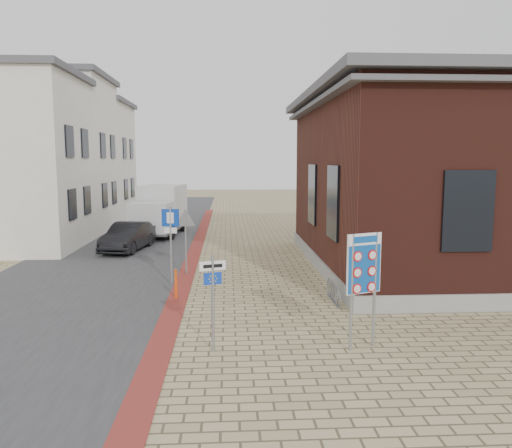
{
  "coord_description": "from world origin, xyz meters",
  "views": [
    {
      "loc": [
        -0.46,
        -12.04,
        4.15
      ],
      "look_at": [
        0.41,
        3.28,
        2.2
      ],
      "focal_mm": 35.0,
      "sensor_mm": 36.0,
      "label": 1
    }
  ],
  "objects_px": {
    "sedan": "(128,237)",
    "border_sign": "(364,266)",
    "box_truck": "(160,210)",
    "essen_sign": "(213,289)",
    "parking_sign": "(171,232)",
    "bollard": "(176,284)"
  },
  "relations": [
    {
      "from": "sedan",
      "to": "border_sign",
      "type": "bearing_deg",
      "value": -48.96
    },
    {
      "from": "box_truck",
      "to": "essen_sign",
      "type": "distance_m",
      "value": 17.84
    },
    {
      "from": "essen_sign",
      "to": "parking_sign",
      "type": "height_order",
      "value": "parking_sign"
    },
    {
      "from": "essen_sign",
      "to": "parking_sign",
      "type": "bearing_deg",
      "value": 88.33
    },
    {
      "from": "bollard",
      "to": "border_sign",
      "type": "bearing_deg",
      "value": -43.38
    },
    {
      "from": "border_sign",
      "to": "parking_sign",
      "type": "relative_size",
      "value": 0.98
    },
    {
      "from": "sedan",
      "to": "parking_sign",
      "type": "bearing_deg",
      "value": -57.61
    },
    {
      "from": "border_sign",
      "to": "box_truck",
      "type": "bearing_deg",
      "value": 89.23
    },
    {
      "from": "border_sign",
      "to": "essen_sign",
      "type": "relative_size",
      "value": 1.21
    },
    {
      "from": "border_sign",
      "to": "parking_sign",
      "type": "distance_m",
      "value": 7.73
    },
    {
      "from": "box_truck",
      "to": "parking_sign",
      "type": "height_order",
      "value": "box_truck"
    },
    {
      "from": "box_truck",
      "to": "parking_sign",
      "type": "bearing_deg",
      "value": -74.04
    },
    {
      "from": "essen_sign",
      "to": "bollard",
      "type": "distance_m",
      "value": 4.58
    },
    {
      "from": "parking_sign",
      "to": "bollard",
      "type": "height_order",
      "value": "parking_sign"
    },
    {
      "from": "border_sign",
      "to": "bollard",
      "type": "distance_m",
      "value": 6.42
    },
    {
      "from": "box_truck",
      "to": "parking_sign",
      "type": "xyz_separation_m",
      "value": [
        1.9,
        -11.5,
        0.39
      ]
    },
    {
      "from": "box_truck",
      "to": "essen_sign",
      "type": "relative_size",
      "value": 2.56
    },
    {
      "from": "sedan",
      "to": "essen_sign",
      "type": "bearing_deg",
      "value": -61.22
    },
    {
      "from": "sedan",
      "to": "bollard",
      "type": "relative_size",
      "value": 4.42
    },
    {
      "from": "box_truck",
      "to": "border_sign",
      "type": "xyz_separation_m",
      "value": [
        6.77,
        -17.5,
        0.43
      ]
    },
    {
      "from": "parking_sign",
      "to": "bollard",
      "type": "xyz_separation_m",
      "value": [
        0.32,
        -1.7,
        -1.36
      ]
    },
    {
      "from": "sedan",
      "to": "bollard",
      "type": "xyz_separation_m",
      "value": [
        3.04,
        -8.3,
        -0.2
      ]
    }
  ]
}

